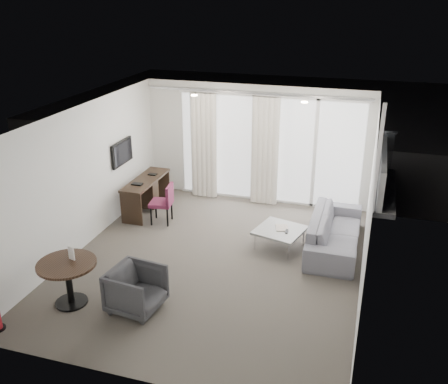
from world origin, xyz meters
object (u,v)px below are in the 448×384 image
(tub_armchair, at_px, (136,290))
(sofa, at_px, (335,232))
(round_table, at_px, (69,283))
(rattan_chair_a, at_px, (316,171))
(coffee_table, at_px, (279,238))
(rattan_chair_b, at_px, (350,165))
(desk, at_px, (147,195))
(desk_chair, at_px, (161,204))

(tub_armchair, bearing_deg, sofa, -36.22)
(round_table, distance_m, tub_armchair, 1.05)
(round_table, height_order, rattan_chair_a, rattan_chair_a)
(coffee_table, height_order, sofa, sofa)
(rattan_chair_a, relative_size, rattan_chair_b, 1.05)
(desk, height_order, round_table, desk)
(desk_chair, distance_m, rattan_chair_b, 5.00)
(sofa, distance_m, rattan_chair_b, 3.62)
(coffee_table, height_order, rattan_chair_b, rattan_chair_b)
(sofa, xyz_separation_m, rattan_chair_a, (-0.71, 2.84, 0.13))
(round_table, relative_size, coffee_table, 1.08)
(desk, distance_m, desk_chair, 0.71)
(desk, relative_size, desk_chair, 1.84)
(desk, xyz_separation_m, tub_armchair, (1.40, -3.33, -0.02))
(desk, height_order, tub_armchair, desk)
(rattan_chair_b, bearing_deg, round_table, -138.75)
(tub_armchair, xyz_separation_m, coffee_table, (1.66, 2.54, -0.16))
(desk, distance_m, tub_armchair, 3.61)
(desk_chair, bearing_deg, rattan_chair_b, 37.68)
(desk_chair, bearing_deg, sofa, -8.67)
(desk_chair, bearing_deg, round_table, -101.21)
(round_table, relative_size, sofa, 0.40)
(rattan_chair_b, bearing_deg, desk_chair, -154.09)
(tub_armchair, height_order, sofa, tub_armchair)
(coffee_table, distance_m, rattan_chair_b, 4.04)
(round_table, distance_m, rattan_chair_a, 6.54)
(tub_armchair, xyz_separation_m, rattan_chair_b, (2.65, 6.45, 0.09))
(desk_chair, bearing_deg, desk, 132.27)
(round_table, bearing_deg, sofa, 39.10)
(desk_chair, height_order, rattan_chair_a, rattan_chair_a)
(desk_chair, relative_size, tub_armchair, 1.12)
(desk_chair, relative_size, round_table, 0.94)
(tub_armchair, height_order, rattan_chair_b, rattan_chair_b)
(round_table, relative_size, rattan_chair_b, 1.03)
(desk, relative_size, round_table, 1.74)
(desk_chair, bearing_deg, coffee_table, -15.54)
(desk, height_order, sofa, desk)
(desk_chair, relative_size, coffee_table, 1.02)
(desk, distance_m, round_table, 3.51)
(round_table, relative_size, rattan_chair_a, 0.98)
(tub_armchair, distance_m, rattan_chair_b, 6.97)
(tub_armchair, height_order, coffee_table, tub_armchair)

